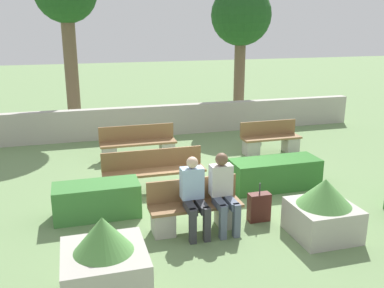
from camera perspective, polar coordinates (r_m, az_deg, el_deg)
ground_plane at (r=9.26m, az=2.28°, el=-6.07°), size 60.00×60.00×0.00m
perimeter_wall at (r=13.56m, az=-4.06°, el=3.18°), size 13.21×0.30×0.94m
bench_front at (r=7.48m, az=0.44°, el=-8.97°), size 1.62×0.48×0.86m
bench_left_side at (r=11.27m, az=-7.18°, el=-0.30°), size 1.98×0.49×0.86m
bench_right_side at (r=9.11m, az=-5.05°, el=-4.18°), size 2.16×0.48×0.86m
bench_back at (r=11.87m, az=10.45°, el=0.33°), size 1.64×0.49×0.86m
person_seated_man at (r=7.18m, az=0.27°, el=-6.52°), size 0.38×0.64×1.33m
person_seated_woman at (r=7.33m, az=4.18°, el=-5.94°), size 0.38×0.64×1.35m
hedge_block_near_left at (r=9.41m, az=10.98°, el=-3.91°), size 1.91×0.73×0.64m
hedge_block_near_right at (r=8.13m, az=-12.56°, el=-7.30°), size 1.56×0.67×0.63m
planter_corner_left at (r=7.51m, az=17.10°, el=-8.30°), size 1.00×1.00×1.01m
planter_corner_right at (r=5.69m, az=-11.54°, el=-15.79°), size 1.05×1.05×1.20m
suitcase at (r=7.88m, az=8.92°, el=-8.31°), size 0.39×0.19×0.72m
tree_center_left at (r=15.49m, az=6.56°, el=16.33°), size 2.09×2.09×4.73m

